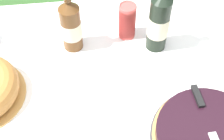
% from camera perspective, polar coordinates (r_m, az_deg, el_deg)
% --- Properties ---
extents(garden_table, '(1.73, 1.24, 0.76)m').
position_cam_1_polar(garden_table, '(1.21, 5.35, -7.82)').
color(garden_table, '#A87A47').
rests_on(garden_table, ground_plane).
extents(tablecloth, '(1.74, 1.25, 0.10)m').
position_cam_1_polar(tablecloth, '(1.17, 5.53, -6.56)').
color(tablecloth, white).
rests_on(tablecloth, garden_table).
extents(berry_tart, '(0.39, 0.39, 0.06)m').
position_cam_1_polar(berry_tart, '(1.10, 17.36, -11.63)').
color(berry_tart, '#38383D').
rests_on(berry_tart, tablecloth).
extents(serving_knife, '(0.04, 0.38, 0.01)m').
position_cam_1_polar(serving_knife, '(1.08, 17.26, -9.43)').
color(serving_knife, silver).
rests_on(serving_knife, berry_tart).
extents(cup_stack, '(0.07, 0.07, 0.16)m').
position_cam_1_polar(cup_stack, '(1.32, 2.79, 8.92)').
color(cup_stack, '#E04C47').
rests_on(cup_stack, tablecloth).
extents(cider_bottle_amber, '(0.08, 0.08, 0.32)m').
position_cam_1_polar(cider_bottle_amber, '(1.26, -7.53, 8.14)').
color(cider_bottle_amber, brown).
rests_on(cider_bottle_amber, tablecloth).
extents(juice_bottle_red, '(0.09, 0.09, 0.36)m').
position_cam_1_polar(juice_bottle_red, '(1.25, 8.57, 8.77)').
color(juice_bottle_red, black).
rests_on(juice_bottle_red, tablecloth).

